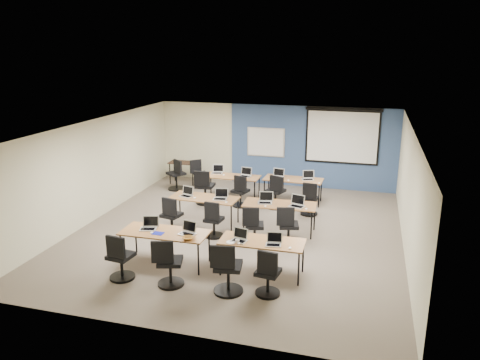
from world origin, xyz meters
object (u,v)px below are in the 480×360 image
(laptop_4, at_px, (187,194))
(laptop_5, at_px, (221,197))
(task_chair_3, at_px, (268,277))
(projector_screen, at_px, (342,133))
(training_table_front_left, at_px, (165,234))
(laptop_0, at_px, (149,226))
(laptop_9, at_px, (246,174))
(laptop_1, at_px, (188,231))
(training_table_mid_right, at_px, (280,206))
(training_table_mid_left, at_px, (204,199))
(whiteboard, at_px, (266,142))
(spare_chair_b, at_px, (177,177))
(laptop_7, at_px, (297,204))
(task_chair_10, at_px, (276,194))
(task_chair_5, at_px, (213,222))
(laptop_11, at_px, (308,177))
(task_chair_0, at_px, (120,261))
(task_chair_6, at_px, (254,229))
(training_table_back_right, at_px, (293,180))
(spare_chair_a, at_px, (200,176))
(task_chair_11, at_px, (309,201))
(utility_table, at_px, (183,165))
(training_table_back_left, at_px, (232,178))
(laptop_10, at_px, (278,175))
(laptop_6, at_px, (265,200))
(task_chair_8, at_px, (205,190))
(laptop_3, at_px, (274,242))
(laptop_2, at_px, (240,238))
(task_chair_4, at_px, (171,219))
(task_chair_9, at_px, (240,194))
(training_table_front_right, at_px, (262,243))
(task_chair_7, at_px, (288,229))
(task_chair_1, at_px, (168,267))

(laptop_4, height_order, laptop_5, laptop_5)
(task_chair_3, bearing_deg, projector_screen, 91.80)
(training_table_front_left, bearing_deg, task_chair_3, -17.92)
(laptop_0, xyz_separation_m, laptop_9, (0.90, 4.72, -0.00))
(laptop_1, bearing_deg, laptop_4, 126.32)
(training_table_mid_right, bearing_deg, training_table_mid_left, 177.37)
(whiteboard, xyz_separation_m, laptop_5, (-0.27, -4.12, -0.66))
(spare_chair_b, bearing_deg, laptop_7, 6.99)
(training_table_front_left, height_order, task_chair_10, task_chair_10)
(laptop_1, distance_m, task_chair_5, 1.65)
(task_chair_5, distance_m, laptop_11, 3.80)
(task_chair_0, distance_m, task_chair_6, 3.23)
(task_chair_6, distance_m, task_chair_10, 2.71)
(training_table_front_left, height_order, training_table_back_right, same)
(training_table_back_right, xyz_separation_m, spare_chair_a, (-3.23, 0.66, -0.29))
(training_table_mid_left, xyz_separation_m, training_table_back_right, (1.96, 2.41, -0.00))
(laptop_4, relative_size, task_chair_11, 0.34)
(task_chair_0, relative_size, utility_table, 1.05)
(training_table_back_left, relative_size, utility_table, 1.79)
(laptop_10, distance_m, task_chair_10, 0.82)
(training_table_back_right, height_order, laptop_6, laptop_6)
(laptop_6, distance_m, task_chair_11, 1.72)
(task_chair_0, height_order, task_chair_10, task_chair_10)
(task_chair_5, distance_m, task_chair_8, 2.60)
(task_chair_11, distance_m, spare_chair_b, 4.66)
(laptop_4, distance_m, laptop_11, 3.80)
(training_table_mid_right, height_order, spare_chair_a, spare_chair_a)
(training_table_back_left, height_order, laptop_4, laptop_4)
(task_chair_5, bearing_deg, training_table_back_right, 71.96)
(task_chair_0, distance_m, laptop_3, 3.10)
(task_chair_5, relative_size, laptop_6, 2.68)
(projector_screen, xyz_separation_m, task_chair_6, (-1.64, -5.08, -1.49))
(laptop_2, height_order, task_chair_3, laptop_2)
(task_chair_4, height_order, task_chair_5, task_chair_4)
(task_chair_6, relative_size, task_chair_8, 0.92)
(task_chair_9, distance_m, task_chair_11, 2.05)
(training_table_back_left, xyz_separation_m, utility_table, (-2.10, 1.20, -0.02))
(laptop_0, xyz_separation_m, laptop_3, (2.78, -0.10, -0.01))
(training_table_front_right, height_order, task_chair_7, task_chair_7)
(training_table_mid_right, bearing_deg, laptop_6, 176.94)
(whiteboard, xyz_separation_m, laptop_2, (0.94, -6.59, -0.66))
(training_table_front_left, height_order, laptop_2, laptop_2)
(training_table_front_left, bearing_deg, laptop_5, 78.91)
(projector_screen, xyz_separation_m, training_table_front_right, (-1.11, -6.48, -1.20))
(laptop_11, bearing_deg, task_chair_11, -99.51)
(training_table_front_right, distance_m, laptop_6, 2.45)
(task_chair_9, bearing_deg, laptop_4, -107.54)
(task_chair_1, bearing_deg, training_table_front_right, 15.86)
(laptop_11, bearing_deg, laptop_7, -108.34)
(task_chair_5, distance_m, spare_chair_b, 4.24)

